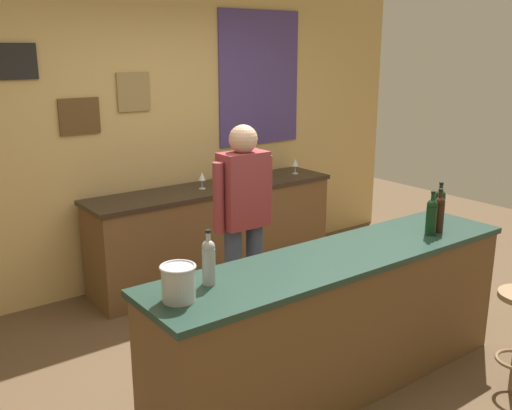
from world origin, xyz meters
TOP-DOWN VIEW (x-y plane):
  - ground_plane at (0.00, 0.00)m, footprint 10.00×10.00m
  - back_wall at (0.02, 2.03)m, footprint 6.00×0.09m
  - bar_counter at (0.00, -0.40)m, footprint 2.61×0.60m
  - side_counter at (0.40, 1.65)m, footprint 2.45×0.56m
  - bartender at (-0.02, 0.58)m, footprint 0.52×0.21m
  - wine_bottle_a at (-0.89, -0.31)m, footprint 0.07×0.07m
  - wine_bottle_b at (0.76, -0.49)m, footprint 0.07×0.07m
  - wine_bottle_c at (0.86, -0.48)m, footprint 0.07×0.07m
  - wine_bottle_d at (1.03, -0.37)m, footprint 0.07×0.07m
  - ice_bucket at (-1.12, -0.40)m, footprint 0.19×0.19m
  - wine_glass_a at (0.27, 1.64)m, footprint 0.07×0.07m
  - wine_glass_b at (1.38, 1.63)m, footprint 0.07×0.07m
  - coffee_mug at (0.83, 1.67)m, footprint 0.13×0.08m

SIDE VIEW (x-z plane):
  - ground_plane at x=0.00m, z-range 0.00..0.00m
  - side_counter at x=0.40m, z-range 0.00..0.90m
  - bar_counter at x=0.00m, z-range 0.00..0.92m
  - bartender at x=-0.02m, z-range 0.13..1.75m
  - coffee_mug at x=0.83m, z-range 0.90..1.00m
  - wine_glass_a at x=0.27m, z-range 0.93..1.09m
  - wine_glass_b at x=1.38m, z-range 0.93..1.09m
  - ice_bucket at x=-1.12m, z-range 0.92..1.11m
  - wine_bottle_a at x=-0.89m, z-range 0.90..1.21m
  - wine_bottle_b at x=0.76m, z-range 0.90..1.21m
  - wine_bottle_c at x=0.86m, z-range 0.90..1.21m
  - wine_bottle_d at x=1.03m, z-range 0.90..1.21m
  - back_wall at x=0.02m, z-range 0.02..2.82m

